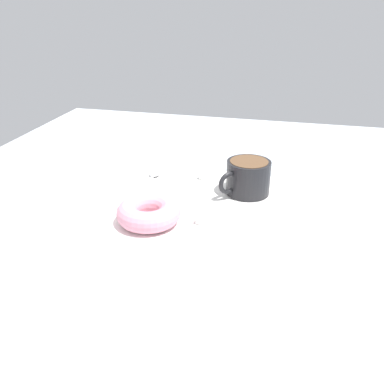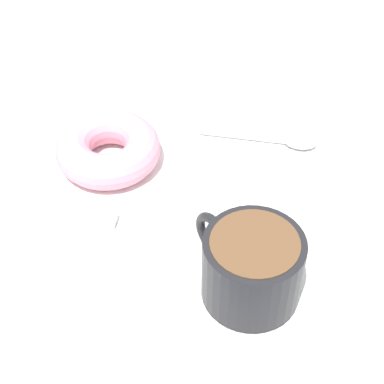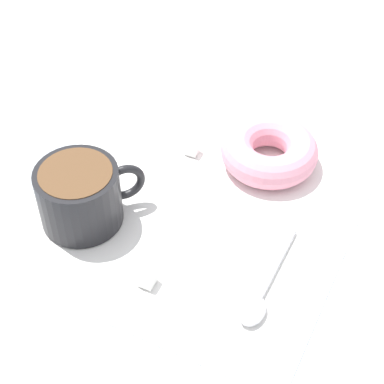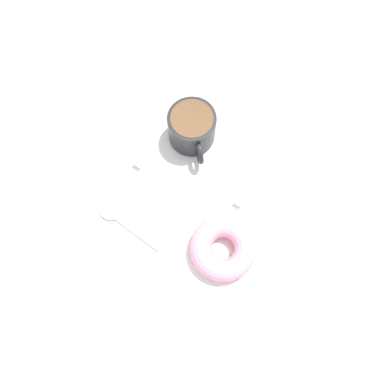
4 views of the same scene
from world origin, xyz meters
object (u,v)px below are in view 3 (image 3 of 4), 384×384
Objects in this scene: spoon at (260,297)px; sugar_cube_extra at (147,278)px; donut at (269,151)px; sugar_cube at (192,148)px; coffee_cup at (81,195)px.

spoon is 8.34× the size of sugar_cube_extra.
sugar_cube is at bearing -167.76° from donut.
donut is (15.38, 16.44, -1.65)cm from coffee_cup.
spoon is at bearing -6.39° from coffee_cup.
sugar_cube reaches higher than spoon.
sugar_cube is 0.94× the size of sugar_cube_extra.
coffee_cup is at bearing -113.73° from sugar_cube.
spoon is (21.13, -2.37, -3.17)cm from coffee_cup.
donut reaches higher than sugar_cube_extra.
coffee_cup is 11.72cm from sugar_cube_extra.
coffee_cup reaches higher than sugar_cube_extra.
sugar_cube_extra is (-5.18, -21.50, -1.11)cm from donut.
sugar_cube_extra is (3.84, -19.54, 0.05)cm from sugar_cube.
donut is 22.14cm from sugar_cube_extra.
sugar_cube is at bearing 101.11° from sugar_cube_extra.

